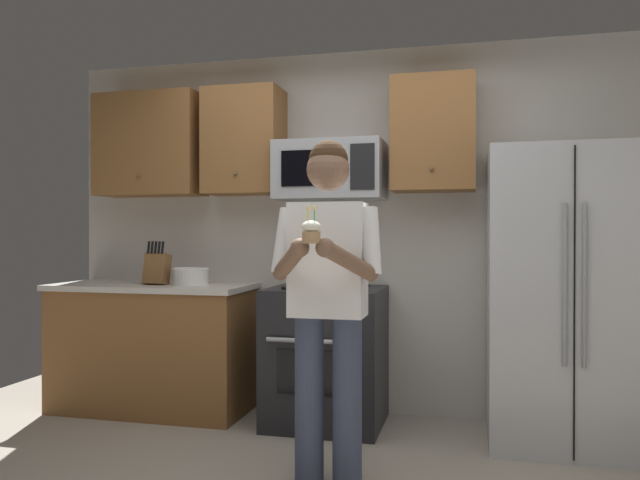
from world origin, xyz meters
name	(u,v)px	position (x,y,z in m)	size (l,w,h in m)	color
wall_back	(358,232)	(0.00, 1.75, 1.30)	(4.40, 0.10, 2.60)	beige
oven_range	(326,356)	(-0.15, 1.36, 0.46)	(0.76, 0.70, 0.93)	black
microwave	(330,171)	(-0.15, 1.48, 1.72)	(0.74, 0.41, 0.40)	#9EA0A5
refrigerator	(564,297)	(1.35, 1.32, 0.90)	(0.90, 0.75, 1.80)	#B7BABF
cabinet_row_upper	(254,142)	(-0.72, 1.53, 1.95)	(2.78, 0.36, 0.76)	brown
counter_left	(153,347)	(-1.45, 1.38, 0.46)	(1.44, 0.66, 0.92)	brown
knife_block	(157,268)	(-1.39, 1.33, 1.04)	(0.16, 0.15, 0.32)	brown
bowl_large_white	(190,276)	(-1.15, 1.37, 0.98)	(0.26, 0.26, 0.12)	white
person	(328,290)	(0.08, 0.39, 1.00)	(0.60, 0.48, 1.76)	#383F59
cupcake	(311,231)	(0.08, 0.06, 1.29)	(0.09, 0.09, 0.17)	#A87F56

